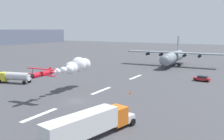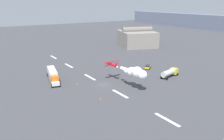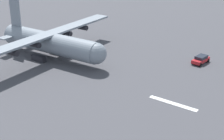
{
  "view_description": "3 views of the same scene",
  "coord_description": "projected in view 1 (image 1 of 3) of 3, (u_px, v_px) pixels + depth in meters",
  "views": [
    {
      "loc": [
        -39.61,
        -30.52,
        14.16
      ],
      "look_at": [
        15.84,
        0.47,
        4.03
      ],
      "focal_mm": 40.86,
      "sensor_mm": 36.0,
      "label": 1
    },
    {
      "loc": [
        65.61,
        -38.86,
        27.09
      ],
      "look_at": [
        -3.28,
        5.53,
        3.48
      ],
      "focal_mm": 38.46,
      "sensor_mm": 36.0,
      "label": 2
    },
    {
      "loc": [
        9.28,
        42.98,
        24.81
      ],
      "look_at": [
        41.1,
        0.0,
        2.66
      ],
      "focal_mm": 54.98,
      "sensor_mm": 36.0,
      "label": 3
    }
  ],
  "objects": [
    {
      "name": "ground_plane",
      "position": [
        76.0,
        101.0,
        51.08
      ],
      "size": [
        440.0,
        440.0,
        0.0
      ],
      "primitive_type": "plane",
      "color": "#424247",
      "rests_on": "ground"
    },
    {
      "name": "semi_truck_orange",
      "position": [
        90.0,
        124.0,
        32.89
      ],
      "size": [
        15.23,
        6.05,
        3.7
      ],
      "color": "silver",
      "rests_on": "ground"
    },
    {
      "name": "fuel_tanker_truck",
      "position": [
        14.0,
        77.0,
        67.97
      ],
      "size": [
        4.72,
        9.11,
        2.9
      ],
      "color": "yellow",
      "rests_on": "ground"
    },
    {
      "name": "runway_stripe_3",
      "position": [
        101.0,
        91.0,
        59.54
      ],
      "size": [
        8.0,
        0.9,
        0.01
      ],
      "primitive_type": "cube",
      "color": "white",
      "rests_on": "ground"
    },
    {
      "name": "traffic_cone_near",
      "position": [
        92.0,
        112.0,
        43.12
      ],
      "size": [
        0.44,
        0.44,
        0.75
      ],
      "primitive_type": "cone",
      "color": "orange",
      "rests_on": "ground"
    },
    {
      "name": "traffic_cone_far",
      "position": [
        130.0,
        92.0,
        56.52
      ],
      "size": [
        0.44,
        0.44,
        0.75
      ],
      "primitive_type": "cone",
      "color": "orange",
      "rests_on": "ground"
    },
    {
      "name": "stunt_biplane_red",
      "position": [
        75.0,
        66.0,
        60.35
      ],
      "size": [
        20.49,
        6.6,
        3.83
      ],
      "color": "red"
    },
    {
      "name": "runway_stripe_4",
      "position": [
        135.0,
        77.0,
        76.47
      ],
      "size": [
        8.0,
        0.9,
        0.01
      ],
      "primitive_type": "cube",
      "color": "white",
      "rests_on": "ground"
    },
    {
      "name": "followme_car_yellow",
      "position": [
        202.0,
        78.0,
        70.39
      ],
      "size": [
        2.39,
        4.46,
        1.52
      ],
      "color": "#B21E23",
      "rests_on": "ground"
    },
    {
      "name": "runway_stripe_2",
      "position": [
        40.0,
        115.0,
        42.61
      ],
      "size": [
        8.0,
        0.9,
        0.01
      ],
      "primitive_type": "cube",
      "color": "white",
      "rests_on": "ground"
    },
    {
      "name": "cargo_transport_plane",
      "position": [
        172.0,
        57.0,
        98.77
      ],
      "size": [
        25.05,
        36.84,
        11.43
      ],
      "color": "gray",
      "rests_on": "ground"
    }
  ]
}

